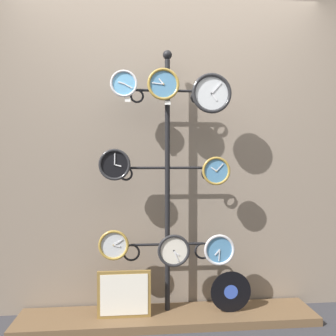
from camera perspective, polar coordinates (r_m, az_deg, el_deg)
The scene contains 15 objects.
shop_wall at distance 2.63m, azimuth -0.42°, elevation 5.81°, with size 4.40×0.04×2.80m.
low_shelf at distance 2.67m, azimuth 0.02°, elevation -24.56°, with size 2.20×0.36×0.06m.
display_stand at distance 2.51m, azimuth -0.11°, elevation -10.58°, with size 0.72×0.39×2.02m.
clock_top_left at distance 2.43m, azimuth -7.69°, elevation 14.33°, with size 0.20×0.04×0.20m.
clock_top_center at distance 2.42m, azimuth -0.82°, elevation 14.36°, with size 0.23×0.04×0.23m.
clock_top_right at distance 2.44m, azimuth 7.59°, elevation 12.76°, with size 0.29×0.04×0.29m.
clock_middle_left at distance 2.37m, azimuth -9.28°, elevation 0.58°, with size 0.23×0.04×0.23m.
clock_middle_right at distance 2.43m, azimuth 8.37°, elevation -0.51°, with size 0.21×0.04×0.21m.
clock_bottom_left at distance 2.46m, azimuth -9.44°, elevation -13.09°, with size 0.22×0.04×0.22m.
clock_bottom_center at distance 2.44m, azimuth 1.01°, elevation -14.17°, with size 0.24×0.04×0.24m.
clock_bottom_right at distance 2.50m, azimuth 8.91°, elevation -13.89°, with size 0.23×0.04×0.23m.
vinyl_record at distance 2.65m, azimuth 10.89°, elevation -20.42°, with size 0.31×0.01×0.31m.
picture_frame at distance 2.54m, azimuth -7.64°, elevation -20.97°, with size 0.38×0.02×0.34m.
price_tag_upper at distance 2.40m, azimuth -7.04°, elevation 11.69°, with size 0.04×0.00×0.03m.
price_tag_mid at distance 2.39m, azimuth -0.04°, elevation 11.30°, with size 0.04×0.00×0.03m.
Camera 1 is at (-0.22, -2.04, 1.19)m, focal length 35.00 mm.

